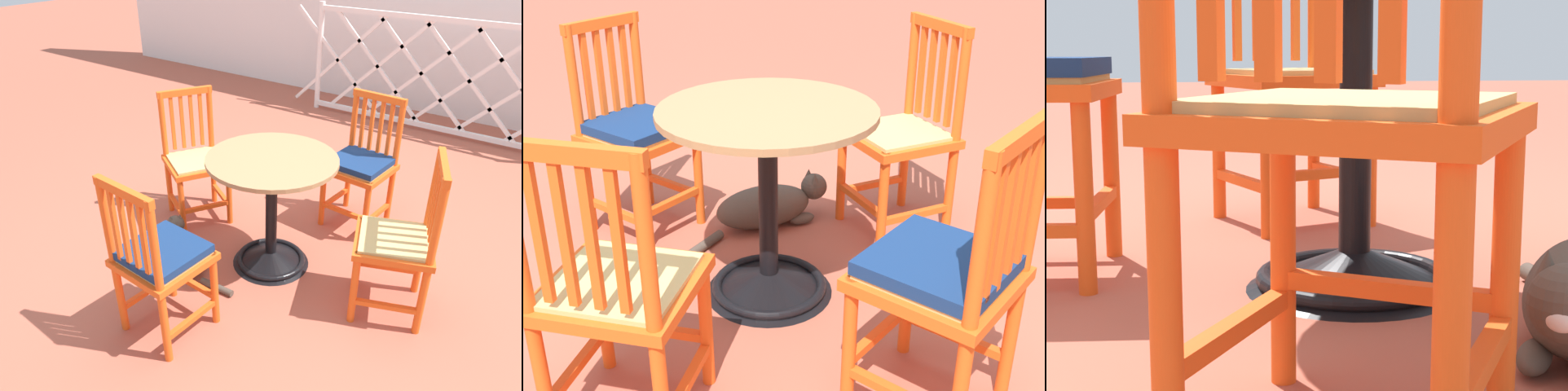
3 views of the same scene
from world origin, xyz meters
TOP-DOWN VIEW (x-y plane):
  - ground_plane at (0.00, 0.00)m, footprint 24.00×24.00m
  - cafe_table at (-0.15, -0.08)m, footprint 0.76×0.76m
  - orange_chair_tucked_in at (-0.91, 0.08)m, footprint 0.55×0.55m
  - orange_chair_near_fence at (0.62, -0.03)m, footprint 0.52×0.52m

SIDE VIEW (x-z plane):
  - ground_plane at x=0.00m, z-range 0.00..0.00m
  - cafe_table at x=-0.15m, z-range -0.08..0.65m
  - orange_chair_tucked_in at x=-0.91m, z-range -0.02..0.89m
  - orange_chair_near_fence at x=0.62m, z-range -0.02..0.89m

